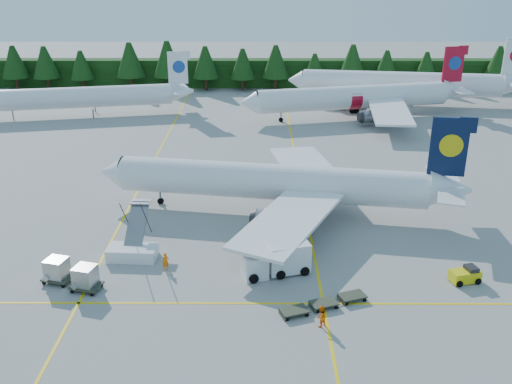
{
  "coord_description": "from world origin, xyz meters",
  "views": [
    {
      "loc": [
        0.68,
        -45.69,
        25.8
      ],
      "look_at": [
        0.44,
        9.69,
        3.5
      ],
      "focal_mm": 40.0,
      "sensor_mm": 36.0,
      "label": 1
    }
  ],
  "objects_px": {
    "airliner_navy": "(264,182)",
    "baggage_tug": "(466,275)",
    "airstairs": "(133,248)",
    "airliner_red": "(350,98)",
    "service_truck": "(276,259)"
  },
  "relations": [
    {
      "from": "service_truck",
      "to": "baggage_tug",
      "type": "xyz_separation_m",
      "value": [
        16.43,
        -1.37,
        -0.76
      ]
    },
    {
      "from": "airstairs",
      "to": "baggage_tug",
      "type": "bearing_deg",
      "value": -5.28
    },
    {
      "from": "airliner_navy",
      "to": "airstairs",
      "type": "xyz_separation_m",
      "value": [
        -12.44,
        -10.75,
        -2.58
      ]
    },
    {
      "from": "airstairs",
      "to": "service_truck",
      "type": "xyz_separation_m",
      "value": [
        13.36,
        -3.04,
        0.53
      ]
    },
    {
      "from": "airliner_red",
      "to": "airstairs",
      "type": "relative_size",
      "value": 6.42
    },
    {
      "from": "airliner_navy",
      "to": "service_truck",
      "type": "bearing_deg",
      "value": -76.82
    },
    {
      "from": "airliner_navy",
      "to": "airliner_red",
      "type": "bearing_deg",
      "value": 78.89
    },
    {
      "from": "airliner_navy",
      "to": "airstairs",
      "type": "bearing_deg",
      "value": -129.81
    },
    {
      "from": "service_truck",
      "to": "baggage_tug",
      "type": "distance_m",
      "value": 16.5
    },
    {
      "from": "airliner_navy",
      "to": "baggage_tug",
      "type": "bearing_deg",
      "value": -31.79
    },
    {
      "from": "airliner_red",
      "to": "baggage_tug",
      "type": "bearing_deg",
      "value": -101.04
    },
    {
      "from": "airstairs",
      "to": "airliner_red",
      "type": "bearing_deg",
      "value": 65.01
    },
    {
      "from": "airliner_red",
      "to": "airstairs",
      "type": "height_order",
      "value": "airliner_red"
    },
    {
      "from": "airliner_navy",
      "to": "service_truck",
      "type": "height_order",
      "value": "airliner_navy"
    },
    {
      "from": "airliner_navy",
      "to": "airliner_red",
      "type": "relative_size",
      "value": 0.97
    }
  ]
}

